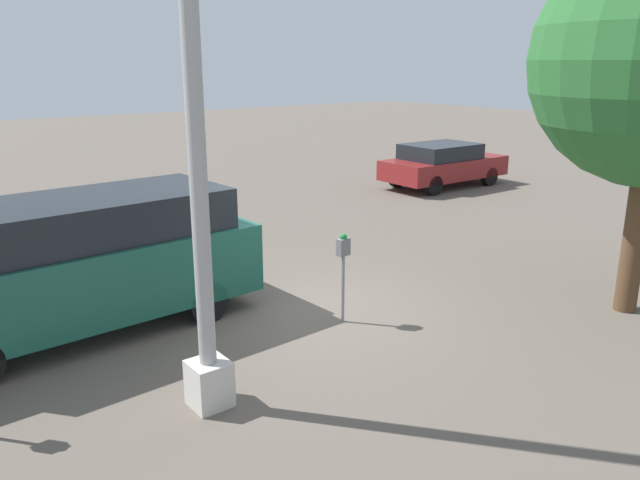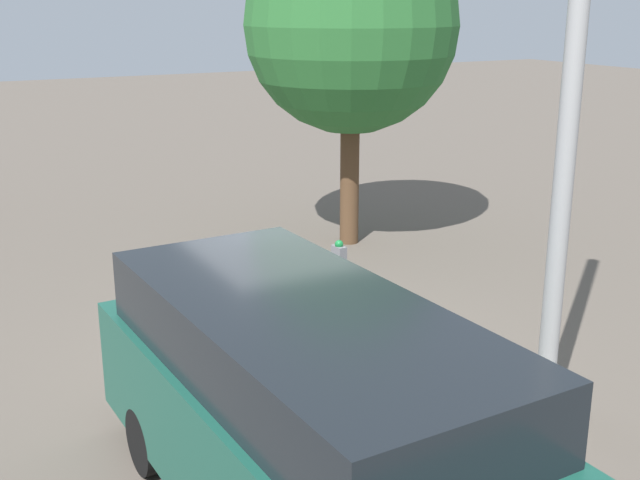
{
  "view_description": "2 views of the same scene",
  "coord_description": "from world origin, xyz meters",
  "px_view_note": "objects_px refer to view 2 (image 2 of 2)",
  "views": [
    {
      "loc": [
        5.54,
        7.48,
        3.86
      ],
      "look_at": [
        -0.35,
        -0.13,
        1.1
      ],
      "focal_mm": 35.0,
      "sensor_mm": 36.0,
      "label": 1
    },
    {
      "loc": [
        8.17,
        -4.04,
        4.27
      ],
      "look_at": [
        -0.34,
        0.48,
        1.39
      ],
      "focal_mm": 45.0,
      "sensor_mm": 36.0,
      "label": 2
    }
  ],
  "objects_px": {
    "parked_van": "(310,415)",
    "street_tree": "(351,26)",
    "parking_meter_near": "(339,268)",
    "lamp_post": "(564,169)"
  },
  "relations": [
    {
      "from": "parking_meter_near",
      "to": "parked_van",
      "type": "distance_m",
      "value": 3.85
    },
    {
      "from": "lamp_post",
      "to": "parked_van",
      "type": "distance_m",
      "value": 3.45
    },
    {
      "from": "lamp_post",
      "to": "parked_van",
      "type": "bearing_deg",
      "value": -81.16
    },
    {
      "from": "parking_meter_near",
      "to": "parked_van",
      "type": "bearing_deg",
      "value": -38.05
    },
    {
      "from": "parking_meter_near",
      "to": "parked_van",
      "type": "xyz_separation_m",
      "value": [
        3.24,
        -2.08,
        0.05
      ]
    },
    {
      "from": "parking_meter_near",
      "to": "street_tree",
      "type": "height_order",
      "value": "street_tree"
    },
    {
      "from": "parked_van",
      "to": "street_tree",
      "type": "distance_m",
      "value": 8.89
    },
    {
      "from": "street_tree",
      "to": "parking_meter_near",
      "type": "bearing_deg",
      "value": -31.68
    },
    {
      "from": "lamp_post",
      "to": "street_tree",
      "type": "relative_size",
      "value": 1.22
    },
    {
      "from": "parking_meter_near",
      "to": "lamp_post",
      "type": "distance_m",
      "value": 3.37
    }
  ]
}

